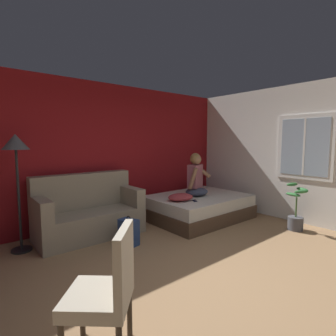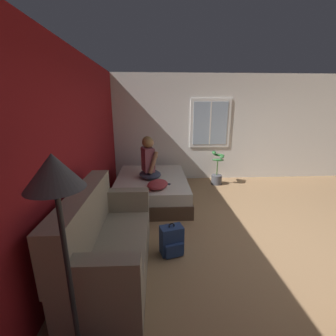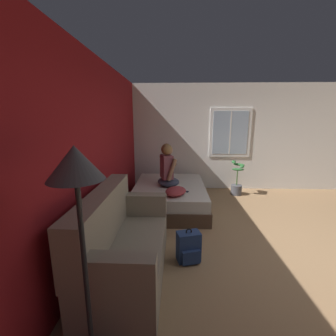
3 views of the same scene
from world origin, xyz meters
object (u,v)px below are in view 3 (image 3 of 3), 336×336
couch (123,245)px  potted_plant (237,183)px  throw_pillow (176,191)px  bed (170,196)px  person_seated (168,169)px  cell_phone (185,191)px  floor_lamp (77,187)px  backpack (189,247)px

couch → potted_plant: couch is taller
couch → throw_pillow: size_ratio=3.56×
couch → potted_plant: (2.98, -2.13, -0.09)m
bed → person_seated: bearing=127.7°
cell_phone → potted_plant: potted_plant is taller
couch → floor_lamp: floor_lamp is taller
bed → backpack: 1.88m
throw_pillow → couch: bearing=157.8°
throw_pillow → potted_plant: 2.09m
backpack → bed: bearing=9.2°
couch → cell_phone: (1.74, -0.81, 0.09)m
couch → throw_pillow: couch is taller
person_seated → potted_plant: size_ratio=1.03×
backpack → cell_phone: size_ratio=3.18×
couch → backpack: (0.29, -0.80, -0.20)m
potted_plant → backpack: bearing=153.7°
cell_phone → person_seated: bearing=-108.0°
person_seated → floor_lamp: (-3.14, 0.47, 0.59)m
backpack → potted_plant: bearing=-26.3°
floor_lamp → potted_plant: size_ratio=2.00×
cell_phone → bed: bearing=-113.7°
backpack → couch: bearing=110.2°
cell_phone → floor_lamp: 3.03m
couch → backpack: 0.88m
bed → backpack: (-1.86, -0.30, -0.04)m
person_seated → floor_lamp: 3.23m
couch → person_seated: person_seated is taller
cell_phone → potted_plant: size_ratio=0.17×
bed → couch: couch is taller
person_seated → potted_plant: 1.95m
couch → person_seated: 2.22m
couch → person_seated: bearing=-12.2°
person_seated → cell_phone: (-0.38, -0.35, -0.35)m
person_seated → throw_pillow: size_ratio=1.82×
potted_plant → floor_lamp: bearing=151.9°
floor_lamp → bed: bearing=-9.1°
backpack → throw_pillow: throw_pillow is taller
person_seated → cell_phone: bearing=-138.0°
backpack → cell_phone: bearing=-0.1°
backpack → potted_plant: 2.99m
couch → cell_phone: size_ratio=11.86×
potted_plant → throw_pillow: bearing=133.7°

